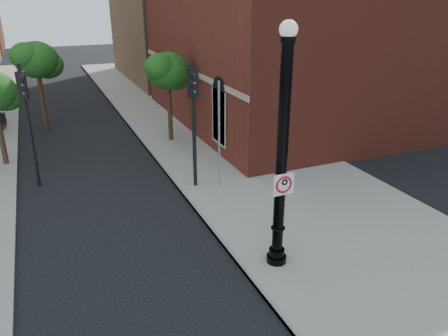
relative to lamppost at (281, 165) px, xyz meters
name	(u,v)px	position (x,y,z in m)	size (l,w,h in m)	color
ground	(178,295)	(-3.07, -0.17, -3.17)	(120.00, 120.00, 0.00)	black
sidewalk_right	(231,147)	(2.93, 9.83, -3.11)	(8.00, 60.00, 0.12)	gray
curb_edge	(155,158)	(-1.02, 9.83, -3.10)	(0.10, 60.00, 0.14)	gray
brick_wall_building	(352,12)	(12.93, 13.83, 3.09)	(22.30, 16.30, 12.50)	maroon
lamppost	(281,165)	(0.00, 0.00, 0.00)	(0.58, 0.58, 6.86)	black
no_parking_sign	(284,184)	(0.00, -0.18, -0.50)	(0.62, 0.07, 0.62)	white
traffic_signal_left	(26,106)	(-6.21, 8.75, 0.20)	(0.37, 0.43, 5.00)	black
traffic_signal_right	(193,105)	(-0.34, 6.03, 0.30)	(0.38, 0.45, 5.14)	black
utility_pole	(219,138)	(0.49, 5.51, -0.97)	(0.09, 0.09, 4.40)	#999999
street_tree_b	(37,61)	(-5.49, 17.08, 0.75)	(2.76, 2.49, 4.97)	#352415
street_tree_c	(168,72)	(0.49, 12.12, 0.52)	(2.59, 2.34, 4.67)	#352415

